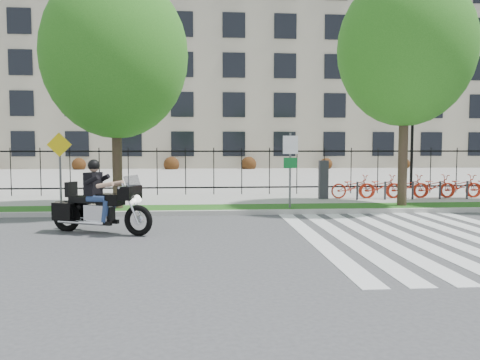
{
  "coord_description": "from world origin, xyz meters",
  "views": [
    {
      "loc": [
        -0.4,
        -10.78,
        2.16
      ],
      "look_at": [
        0.65,
        3.0,
        1.2
      ],
      "focal_mm": 35.0,
      "sensor_mm": 36.0,
      "label": 1
    }
  ],
  "objects": [
    {
      "name": "office_building",
      "position": [
        0.0,
        44.92,
        9.97
      ],
      "size": [
        60.0,
        21.9,
        20.15
      ],
      "color": "#B0A78E",
      "rests_on": "ground"
    },
    {
      "name": "lamp_post_right",
      "position": [
        10.0,
        12.0,
        3.21
      ],
      "size": [
        1.06,
        0.7,
        4.25
      ],
      "color": "black",
      "rests_on": "ground"
    },
    {
      "name": "motorcycle_rider",
      "position": [
        -3.02,
        1.13,
        0.75
      ],
      "size": [
        2.74,
        1.52,
        2.24
      ],
      "color": "black",
      "rests_on": "ground"
    },
    {
      "name": "bike_share_station",
      "position": [
        8.12,
        7.2,
        0.62
      ],
      "size": [
        7.76,
        0.85,
        1.5
      ],
      "color": "#2D2D33",
      "rests_on": "sidewalk"
    },
    {
      "name": "iron_fence",
      "position": [
        0.0,
        9.2,
        1.15
      ],
      "size": [
        30.0,
        0.06,
        2.0
      ],
      "primitive_type": null,
      "color": "black",
      "rests_on": "sidewalk"
    },
    {
      "name": "ground",
      "position": [
        0.0,
        0.0,
        0.0
      ],
      "size": [
        120.0,
        120.0,
        0.0
      ],
      "primitive_type": "plane",
      "color": "#3D3D40",
      "rests_on": "ground"
    },
    {
      "name": "crosswalk_stripes",
      "position": [
        4.83,
        0.0,
        0.01
      ],
      "size": [
        5.7,
        8.0,
        0.01
      ],
      "primitive_type": null,
      "color": "silver",
      "rests_on": "ground"
    },
    {
      "name": "street_tree_1",
      "position": [
        -3.28,
        4.95,
        5.16
      ],
      "size": [
        4.72,
        4.72,
        7.73
      ],
      "color": "#32251B",
      "rests_on": "grass_verge"
    },
    {
      "name": "sidewalk",
      "position": [
        0.0,
        7.45,
        0.07
      ],
      "size": [
        60.0,
        3.5,
        0.15
      ],
      "primitive_type": "cube",
      "color": "gray",
      "rests_on": "ground"
    },
    {
      "name": "grass_verge",
      "position": [
        0.0,
        4.95,
        0.07
      ],
      "size": [
        60.0,
        1.5,
        0.15
      ],
      "primitive_type": "cube",
      "color": "#195014",
      "rests_on": "ground"
    },
    {
      "name": "street_tree_2",
      "position": [
        6.47,
        4.95,
        5.52
      ],
      "size": [
        4.6,
        4.6,
        8.03
      ],
      "color": "#32251B",
      "rests_on": "grass_verge"
    },
    {
      "name": "sign_pole_warning",
      "position": [
        -5.02,
        4.58,
        1.74
      ],
      "size": [
        0.78,
        0.09,
        2.49
      ],
      "color": "#59595B",
      "rests_on": "grass_verge"
    },
    {
      "name": "curb",
      "position": [
        0.0,
        4.1,
        0.07
      ],
      "size": [
        60.0,
        0.2,
        0.15
      ],
      "primitive_type": "cube",
      "color": "#AFAEA5",
      "rests_on": "ground"
    },
    {
      "name": "plaza",
      "position": [
        0.0,
        25.0,
        0.05
      ],
      "size": [
        80.0,
        34.0,
        0.1
      ],
      "primitive_type": "cube",
      "color": "gray",
      "rests_on": "ground"
    },
    {
      "name": "sign_pole_regulatory",
      "position": [
        2.45,
        4.58,
        1.74
      ],
      "size": [
        0.5,
        0.09,
        2.5
      ],
      "color": "#59595B",
      "rests_on": "grass_verge"
    }
  ]
}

